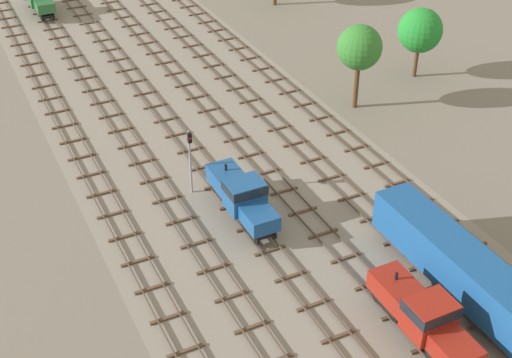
% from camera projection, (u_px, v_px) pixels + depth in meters
% --- Properties ---
extents(ground_plane, '(480.00, 480.00, 0.00)m').
position_uv_depth(ground_plane, '(154.00, 76.00, 72.28)').
color(ground_plane, slate).
extents(ballast_bed, '(25.60, 176.00, 0.01)m').
position_uv_depth(ballast_bed, '(154.00, 76.00, 72.28)').
color(ballast_bed, gray).
rests_on(ballast_bed, ground).
extents(track_far_left, '(2.40, 126.00, 0.29)m').
position_uv_depth(track_far_left, '(47.00, 92.00, 68.98)').
color(track_far_left, '#47382D').
rests_on(track_far_left, ground).
extents(track_left, '(2.40, 126.00, 0.29)m').
position_uv_depth(track_left, '(90.00, 83.00, 70.57)').
color(track_left, '#47382D').
rests_on(track_left, ground).
extents(track_centre_left, '(2.40, 126.00, 0.29)m').
position_uv_depth(track_centre_left, '(131.00, 75.00, 72.16)').
color(track_centre_left, '#47382D').
rests_on(track_centre_left, ground).
extents(track_centre, '(2.40, 126.00, 0.29)m').
position_uv_depth(track_centre, '(170.00, 67.00, 73.75)').
color(track_centre, '#47382D').
rests_on(track_centre, ground).
extents(track_centre_right, '(2.40, 126.00, 0.29)m').
position_uv_depth(track_centre_right, '(208.00, 60.00, 75.34)').
color(track_centre_right, '#47382D').
rests_on(track_centre_right, ground).
extents(track_right, '(2.40, 126.00, 0.29)m').
position_uv_depth(track_right, '(244.00, 53.00, 76.92)').
color(track_right, '#47382D').
rests_on(track_right, ground).
extents(shunter_loco_centre_nearest, '(2.74, 8.46, 3.10)m').
position_uv_depth(shunter_loco_centre_nearest, '(424.00, 315.00, 40.77)').
color(shunter_loco_centre_nearest, maroon).
rests_on(shunter_loco_centre_nearest, ground).
extents(freight_boxcar_centre_right_near, '(2.87, 14.00, 3.60)m').
position_uv_depth(freight_boxcar_centre_right_near, '(455.00, 262.00, 44.07)').
color(freight_boxcar_centre_right_near, '#194C8C').
rests_on(freight_boxcar_centre_right_near, ground).
extents(shunter_loco_centre_left_mid, '(2.74, 8.46, 3.10)m').
position_uv_depth(shunter_loco_centre_left_mid, '(242.00, 195.00, 50.96)').
color(shunter_loco_centre_left_mid, '#194C8C').
rests_on(shunter_loco_centre_left_mid, ground).
extents(signal_post_nearest, '(0.28, 0.47, 5.50)m').
position_uv_depth(signal_post_nearest, '(190.00, 154.00, 52.81)').
color(signal_post_nearest, gray).
rests_on(signal_post_nearest, ground).
extents(lineside_tree_1, '(4.48, 4.48, 7.23)m').
position_uv_depth(lineside_tree_1, '(420.00, 31.00, 69.55)').
color(lineside_tree_1, '#4C331E').
rests_on(lineside_tree_1, ground).
extents(lineside_tree_2, '(4.17, 4.17, 8.15)m').
position_uv_depth(lineside_tree_2, '(360.00, 48.00, 63.34)').
color(lineside_tree_2, '#4C331E').
rests_on(lineside_tree_2, ground).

